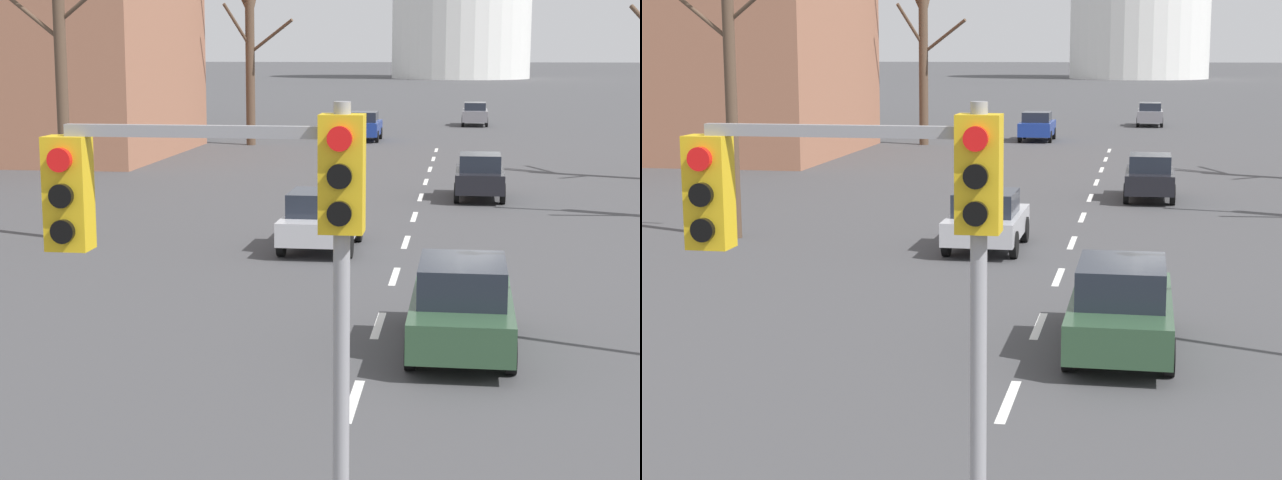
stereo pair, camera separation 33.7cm
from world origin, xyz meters
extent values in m
cube|color=silver|center=(0.00, 11.07, 0.00)|extent=(0.16, 2.00, 0.01)
cube|color=silver|center=(0.00, 15.57, 0.00)|extent=(0.16, 2.00, 0.01)
cube|color=silver|center=(0.00, 20.07, 0.00)|extent=(0.16, 2.00, 0.01)
cube|color=silver|center=(0.00, 24.57, 0.00)|extent=(0.16, 2.00, 0.01)
cube|color=silver|center=(0.00, 29.07, 0.00)|extent=(0.16, 2.00, 0.01)
cube|color=silver|center=(0.00, 33.57, 0.00)|extent=(0.16, 2.00, 0.01)
cube|color=silver|center=(0.00, 38.07, 0.00)|extent=(0.16, 2.00, 0.01)
cube|color=silver|center=(0.00, 42.57, 0.00)|extent=(0.16, 2.00, 0.01)
cube|color=silver|center=(0.00, 47.07, 0.00)|extent=(0.16, 2.00, 0.01)
cube|color=silver|center=(0.00, 51.57, 0.00)|extent=(0.16, 2.00, 0.01)
cylinder|color=gray|center=(0.62, 4.23, 2.41)|extent=(0.14, 0.14, 4.83)
cube|color=gold|center=(0.62, 4.23, 4.25)|extent=(0.36, 0.28, 0.96)
cylinder|color=red|center=(0.62, 4.06, 4.54)|extent=(0.20, 0.06, 0.20)
cylinder|color=black|center=(0.62, 4.06, 4.25)|extent=(0.20, 0.06, 0.20)
cylinder|color=black|center=(0.62, 4.06, 3.95)|extent=(0.20, 0.06, 0.20)
cube|color=gray|center=(-0.54, 4.23, 4.58)|extent=(2.31, 0.10, 0.10)
cube|color=gold|center=(-1.69, 4.23, 4.05)|extent=(0.36, 0.28, 0.96)
cylinder|color=red|center=(-1.69, 4.06, 4.34)|extent=(0.20, 0.06, 0.20)
cylinder|color=black|center=(-1.69, 4.06, 4.05)|extent=(0.20, 0.06, 0.20)
cylinder|color=black|center=(-1.69, 4.06, 3.75)|extent=(0.20, 0.06, 0.20)
cube|color=#B7B7BC|center=(-2.17, 23.30, 0.65)|extent=(1.84, 3.80, 0.61)
cube|color=#1E232D|center=(-2.17, 23.11, 1.26)|extent=(1.56, 1.83, 0.61)
cylinder|color=black|center=(-3.04, 24.48, 0.35)|extent=(0.18, 0.70, 0.70)
cylinder|color=black|center=(-1.30, 24.48, 0.35)|extent=(0.18, 0.70, 0.70)
cylinder|color=black|center=(-3.04, 22.13, 0.35)|extent=(0.18, 0.70, 0.70)
cylinder|color=black|center=(-1.30, 22.13, 0.35)|extent=(0.18, 0.70, 0.70)
cube|color=black|center=(2.06, 33.47, 0.69)|extent=(1.66, 3.82, 0.68)
cube|color=#1E232D|center=(2.06, 33.28, 1.32)|extent=(1.41, 1.83, 0.58)
cylinder|color=black|center=(1.28, 34.66, 0.35)|extent=(0.18, 0.71, 0.71)
cylinder|color=black|center=(2.84, 34.66, 0.35)|extent=(0.18, 0.71, 0.71)
cylinder|color=black|center=(1.28, 32.29, 0.35)|extent=(0.18, 0.71, 0.71)
cylinder|color=black|center=(2.84, 32.29, 0.35)|extent=(0.18, 0.71, 0.71)
cube|color=navy|center=(-4.30, 56.86, 0.72)|extent=(1.81, 3.95, 0.76)
cube|color=#1E232D|center=(-4.30, 56.66, 1.38)|extent=(1.54, 1.89, 0.56)
cylinder|color=black|center=(-5.16, 58.08, 0.34)|extent=(0.18, 0.68, 0.68)
cylinder|color=black|center=(-3.45, 58.08, 0.34)|extent=(0.18, 0.68, 0.68)
cylinder|color=black|center=(-5.16, 55.63, 0.34)|extent=(0.18, 0.68, 0.68)
cylinder|color=black|center=(-3.45, 55.63, 0.34)|extent=(0.18, 0.68, 0.68)
cube|color=slate|center=(2.05, 69.87, 0.70)|extent=(1.68, 4.05, 0.75)
cube|color=#1E232D|center=(2.05, 69.67, 1.33)|extent=(1.43, 1.95, 0.52)
cylinder|color=black|center=(1.26, 71.13, 0.33)|extent=(0.18, 0.65, 0.65)
cylinder|color=black|center=(2.84, 71.13, 0.33)|extent=(0.18, 0.65, 0.65)
cylinder|color=black|center=(1.26, 68.62, 0.33)|extent=(0.18, 0.65, 0.65)
cylinder|color=black|center=(2.84, 68.62, 0.33)|extent=(0.18, 0.65, 0.65)
cube|color=#2D4C33|center=(1.58, 14.15, 0.64)|extent=(1.74, 4.41, 0.66)
cube|color=#1E232D|center=(1.58, 13.93, 1.30)|extent=(1.48, 2.12, 0.66)
cylinder|color=black|center=(0.76, 15.52, 0.31)|extent=(0.18, 0.63, 0.63)
cylinder|color=black|center=(2.40, 15.52, 0.31)|extent=(0.18, 0.63, 0.63)
cylinder|color=black|center=(0.76, 12.79, 0.31)|extent=(0.18, 0.63, 0.63)
cylinder|color=black|center=(2.40, 12.79, 0.31)|extent=(0.18, 0.63, 0.63)
cylinder|color=brown|center=(-10.18, 53.30, 4.18)|extent=(0.50, 0.50, 8.36)
cylinder|color=brown|center=(-10.78, 52.74, 6.47)|extent=(1.30, 1.33, 2.29)
cylinder|color=brown|center=(-8.91, 52.82, 5.87)|extent=(2.58, 1.31, 1.85)
cylinder|color=brown|center=(-9.35, 23.76, 4.32)|extent=(0.32, 0.32, 8.65)
cylinder|color=brown|center=(-10.44, 23.95, 6.29)|extent=(2.24, 0.55, 1.69)
cylinder|color=silver|center=(0.00, 186.82, 8.01)|extent=(24.03, 24.03, 16.02)
camera|label=1|loc=(1.62, -4.27, 5.25)|focal=60.00mm
camera|label=2|loc=(1.95, -4.22, 5.25)|focal=60.00mm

